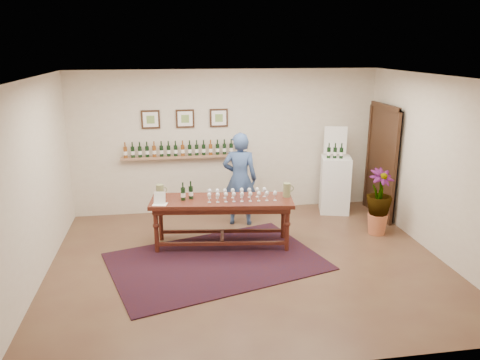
{
  "coord_description": "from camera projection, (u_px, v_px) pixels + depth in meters",
  "views": [
    {
      "loc": [
        -1.15,
        -6.49,
        3.23
      ],
      "look_at": [
        0.0,
        0.8,
        1.1
      ],
      "focal_mm": 35.0,
      "sensor_mm": 36.0,
      "label": 1
    }
  ],
  "objects": [
    {
      "name": "display_pedestal",
      "position": [
        335.0,
        185.0,
        9.31
      ],
      "size": [
        0.69,
        0.69,
        1.12
      ],
      "primitive_type": "cube",
      "rotation": [
        0.0,
        0.0,
        -0.26
      ],
      "color": "white",
      "rests_on": "ground"
    },
    {
      "name": "pedestal_bottles",
      "position": [
        335.0,
        151.0,
        9.04
      ],
      "size": [
        0.3,
        0.15,
        0.29
      ],
      "primitive_type": null,
      "rotation": [
        0.0,
        0.0,
        -0.26
      ],
      "color": "black",
      "rests_on": "display_pedestal"
    },
    {
      "name": "table_bottles",
      "position": [
        187.0,
        191.0,
        7.56
      ],
      "size": [
        0.29,
        0.2,
        0.29
      ],
      "primitive_type": null,
      "rotation": [
        0.0,
        0.0,
        -0.19
      ],
      "color": "black",
      "rests_on": "tasting_table"
    },
    {
      "name": "rug",
      "position": [
        216.0,
        261.0,
        7.24
      ],
      "size": [
        3.6,
        2.9,
        0.02
      ],
      "primitive_type": "cube",
      "rotation": [
        0.0,
        0.0,
        0.29
      ],
      "color": "#40110B",
      "rests_on": "ground"
    },
    {
      "name": "potted_plant",
      "position": [
        379.0,
        202.0,
        8.17
      ],
      "size": [
        0.65,
        0.65,
        1.02
      ],
      "rotation": [
        0.0,
        0.0,
        0.23
      ],
      "color": "#BF663F",
      "rests_on": "ground"
    },
    {
      "name": "tasting_table",
      "position": [
        222.0,
        206.0,
        7.65
      ],
      "size": [
        2.38,
        1.02,
        0.82
      ],
      "rotation": [
        0.0,
        0.0,
        -0.13
      ],
      "color": "#3E170F",
      "rests_on": "ground"
    },
    {
      "name": "room_shell",
      "position": [
        340.0,
        159.0,
        8.99
      ],
      "size": [
        6.0,
        6.0,
        6.0
      ],
      "color": "beige",
      "rests_on": "ground"
    },
    {
      "name": "info_sign",
      "position": [
        335.0,
        140.0,
        9.23
      ],
      "size": [
        0.43,
        0.14,
        0.61
      ],
      "primitive_type": "cube",
      "rotation": [
        0.0,
        0.0,
        -0.26
      ],
      "color": "white",
      "rests_on": "display_pedestal"
    },
    {
      "name": "table_glasses",
      "position": [
        238.0,
        195.0,
        7.58
      ],
      "size": [
        1.24,
        0.35,
        0.17
      ],
      "primitive_type": null,
      "rotation": [
        0.0,
        0.0,
        -0.06
      ],
      "color": "white",
      "rests_on": "tasting_table"
    },
    {
      "name": "ground",
      "position": [
        248.0,
        262.0,
        7.23
      ],
      "size": [
        6.0,
        6.0,
        0.0
      ],
      "primitive_type": "plane",
      "color": "#553325",
      "rests_on": "ground"
    },
    {
      "name": "pitcher_left",
      "position": [
        160.0,
        191.0,
        7.65
      ],
      "size": [
        0.18,
        0.18,
        0.23
      ],
      "primitive_type": null,
      "rotation": [
        0.0,
        0.0,
        -0.3
      ],
      "color": "olive",
      "rests_on": "tasting_table"
    },
    {
      "name": "menu_card",
      "position": [
        160.0,
        198.0,
        7.35
      ],
      "size": [
        0.25,
        0.21,
        0.2
      ],
      "primitive_type": "cube",
      "rotation": [
        0.0,
        0.0,
        -0.23
      ],
      "color": "white",
      "rests_on": "tasting_table"
    },
    {
      "name": "person",
      "position": [
        240.0,
        179.0,
        8.58
      ],
      "size": [
        0.71,
        0.54,
        1.74
      ],
      "primitive_type": "imported",
      "rotation": [
        0.0,
        0.0,
        2.92
      ],
      "color": "#354E7E",
      "rests_on": "ground"
    },
    {
      "name": "pitcher_right",
      "position": [
        287.0,
        190.0,
        7.71
      ],
      "size": [
        0.17,
        0.17,
        0.23
      ],
      "primitive_type": null,
      "rotation": [
        0.0,
        0.0,
        -0.2
      ],
      "color": "olive",
      "rests_on": "tasting_table"
    }
  ]
}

